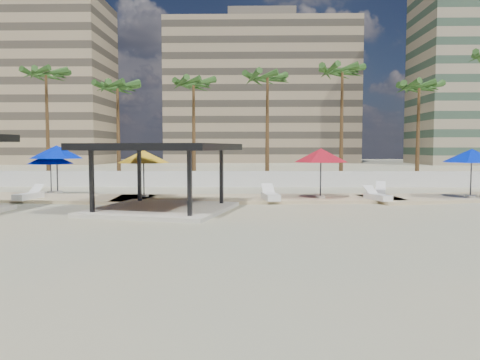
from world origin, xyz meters
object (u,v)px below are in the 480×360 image
(umbrella_a, at_px, (50,159))
(lounger_d, at_px, (380,191))
(lounger_c, at_px, (377,196))
(umbrella_c, at_px, (321,155))
(pavilion_central, at_px, (161,171))
(lounger_a, at_px, (29,196))
(lounger_b, at_px, (270,196))

(umbrella_a, xyz_separation_m, lounger_d, (20.35, 0.04, -1.96))
(umbrella_a, distance_m, lounger_c, 19.62)
(umbrella_a, relative_size, umbrella_c, 0.86)
(pavilion_central, height_order, umbrella_c, pavilion_central)
(umbrella_a, bearing_deg, lounger_a, -86.73)
(umbrella_a, distance_m, umbrella_c, 16.48)
(lounger_a, bearing_deg, umbrella_c, -75.88)
(lounger_b, bearing_deg, pavilion_central, 114.07)
(pavilion_central, bearing_deg, umbrella_a, 153.51)
(umbrella_c, bearing_deg, lounger_d, 33.46)
(umbrella_a, distance_m, lounger_a, 3.88)
(umbrella_a, bearing_deg, pavilion_central, -39.88)
(lounger_b, distance_m, lounger_c, 5.78)
(umbrella_a, height_order, lounger_a, umbrella_a)
(pavilion_central, bearing_deg, lounger_b, 46.62)
(lounger_a, xyz_separation_m, lounger_c, (19.04, -0.00, -0.01))
(pavilion_central, bearing_deg, lounger_c, 30.73)
(lounger_a, height_order, lounger_c, lounger_a)
(lounger_c, bearing_deg, lounger_d, -38.95)
(pavilion_central, bearing_deg, lounger_d, 42.75)
(pavilion_central, height_order, lounger_b, pavilion_central)
(lounger_c, relative_size, lounger_d, 1.01)
(lounger_c, bearing_deg, lounger_a, 69.22)
(lounger_a, height_order, lounger_b, lounger_b)
(lounger_c, xyz_separation_m, lounger_d, (1.12, 3.40, -0.00))
(umbrella_a, height_order, umbrella_c, umbrella_c)
(pavilion_central, bearing_deg, umbrella_c, 40.56)
(lounger_b, bearing_deg, lounger_c, -99.23)
(lounger_d, bearing_deg, umbrella_c, 140.09)
(lounger_d, bearing_deg, lounger_c, 178.45)
(lounger_a, relative_size, lounger_c, 1.06)
(pavilion_central, xyz_separation_m, lounger_a, (-7.97, 3.46, -1.54))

